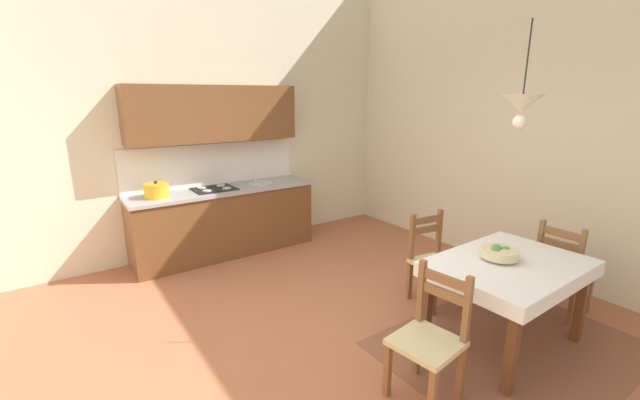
{
  "coord_description": "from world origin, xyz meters",
  "views": [
    {
      "loc": [
        -1.75,
        -2.52,
        2.08
      ],
      "look_at": [
        0.29,
        0.41,
        1.14
      ],
      "focal_mm": 22.5,
      "sensor_mm": 36.0,
      "label": 1
    }
  ],
  "objects_px": {
    "dining_table": "(508,276)",
    "dining_chair_kitchen_side": "(434,261)",
    "fruit_bowl": "(499,253)",
    "dining_chair_tv_side": "(430,339)",
    "dining_chair_window_side": "(562,270)",
    "pendant_lamp": "(522,105)",
    "kitchen_cabinetry": "(222,191)"
  },
  "relations": [
    {
      "from": "pendant_lamp",
      "to": "fruit_bowl",
      "type": "bearing_deg",
      "value": -168.63
    },
    {
      "from": "pendant_lamp",
      "to": "dining_table",
      "type": "bearing_deg",
      "value": -120.87
    },
    {
      "from": "dining_table",
      "to": "fruit_bowl",
      "type": "xyz_separation_m",
      "value": [
        -0.04,
        0.08,
        0.19
      ]
    },
    {
      "from": "dining_chair_kitchen_side",
      "to": "dining_chair_window_side",
      "type": "bearing_deg",
      "value": -45.35
    },
    {
      "from": "kitchen_cabinetry",
      "to": "dining_chair_window_side",
      "type": "height_order",
      "value": "kitchen_cabinetry"
    },
    {
      "from": "pendant_lamp",
      "to": "dining_chair_window_side",
      "type": "bearing_deg",
      "value": -8.31
    },
    {
      "from": "kitchen_cabinetry",
      "to": "dining_chair_tv_side",
      "type": "relative_size",
      "value": 2.58
    },
    {
      "from": "fruit_bowl",
      "to": "dining_chair_tv_side",
      "type": "bearing_deg",
      "value": -172.63
    },
    {
      "from": "dining_chair_tv_side",
      "to": "dining_chair_window_side",
      "type": "bearing_deg",
      "value": 0.58
    },
    {
      "from": "dining_chair_window_side",
      "to": "dining_chair_kitchen_side",
      "type": "bearing_deg",
      "value": 134.65
    },
    {
      "from": "dining_chair_window_side",
      "to": "pendant_lamp",
      "type": "bearing_deg",
      "value": 171.69
    },
    {
      "from": "dining_chair_window_side",
      "to": "pendant_lamp",
      "type": "distance_m",
      "value": 1.79
    },
    {
      "from": "dining_chair_window_side",
      "to": "fruit_bowl",
      "type": "relative_size",
      "value": 3.1
    },
    {
      "from": "kitchen_cabinetry",
      "to": "dining_table",
      "type": "bearing_deg",
      "value": -70.67
    },
    {
      "from": "dining_chair_window_side",
      "to": "fruit_bowl",
      "type": "distance_m",
      "value": 1.04
    },
    {
      "from": "dining_chair_window_side",
      "to": "kitchen_cabinetry",
      "type": "bearing_deg",
      "value": 121.9
    },
    {
      "from": "fruit_bowl",
      "to": "dining_chair_kitchen_side",
      "type": "bearing_deg",
      "value": 80.91
    },
    {
      "from": "dining_table",
      "to": "dining_chair_tv_side",
      "type": "distance_m",
      "value": 1.03
    },
    {
      "from": "dining_chair_tv_side",
      "to": "dining_chair_window_side",
      "type": "relative_size",
      "value": 1.0
    },
    {
      "from": "dining_chair_window_side",
      "to": "pendant_lamp",
      "type": "relative_size",
      "value": 1.16
    },
    {
      "from": "pendant_lamp",
      "to": "dining_chair_tv_side",
      "type": "bearing_deg",
      "value": -172.25
    },
    {
      "from": "fruit_bowl",
      "to": "dining_table",
      "type": "bearing_deg",
      "value": -60.88
    },
    {
      "from": "kitchen_cabinetry",
      "to": "dining_chair_kitchen_side",
      "type": "height_order",
      "value": "kitchen_cabinetry"
    },
    {
      "from": "dining_chair_kitchen_side",
      "to": "fruit_bowl",
      "type": "xyz_separation_m",
      "value": [
        -0.12,
        -0.75,
        0.37
      ]
    },
    {
      "from": "dining_chair_window_side",
      "to": "pendant_lamp",
      "type": "height_order",
      "value": "pendant_lamp"
    },
    {
      "from": "kitchen_cabinetry",
      "to": "dining_chair_kitchen_side",
      "type": "relative_size",
      "value": 2.58
    },
    {
      "from": "dining_chair_window_side",
      "to": "dining_table",
      "type": "bearing_deg",
      "value": 178.25
    },
    {
      "from": "dining_table",
      "to": "dining_chair_kitchen_side",
      "type": "distance_m",
      "value": 0.85
    },
    {
      "from": "dining_chair_kitchen_side",
      "to": "dining_table",
      "type": "bearing_deg",
      "value": -95.3
    },
    {
      "from": "dining_chair_window_side",
      "to": "pendant_lamp",
      "type": "xyz_separation_m",
      "value": [
        -0.86,
        0.13,
        1.57
      ]
    },
    {
      "from": "dining_chair_kitchen_side",
      "to": "dining_chair_window_side",
      "type": "height_order",
      "value": "same"
    },
    {
      "from": "dining_chair_kitchen_side",
      "to": "fruit_bowl",
      "type": "relative_size",
      "value": 3.1
    }
  ]
}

